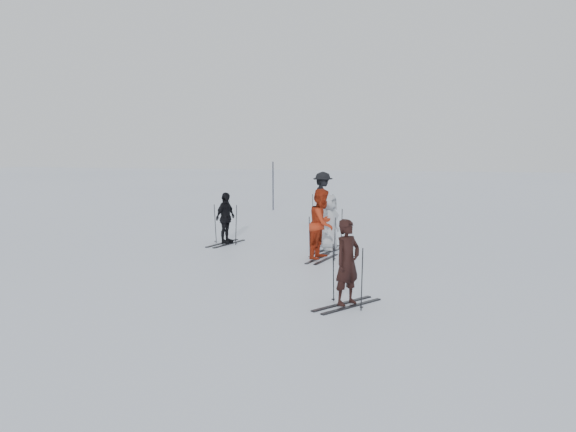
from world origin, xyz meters
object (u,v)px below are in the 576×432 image
(skier_uphill_left, at_px, (226,219))
(skier_uphill_far, at_px, (323,199))
(skier_red, at_px, (322,225))
(skier_near_dark, at_px, (347,264))
(piste_marker, at_px, (273,186))
(skier_grey, at_px, (329,223))

(skier_uphill_left, bearing_deg, skier_uphill_far, -10.39)
(skier_red, bearing_deg, skier_near_dark, -151.83)
(skier_near_dark, height_order, skier_uphill_left, skier_near_dark)
(skier_red, xyz_separation_m, piste_marker, (-4.63, 11.00, 0.23))
(piste_marker, bearing_deg, skier_grey, -64.83)
(skier_red, bearing_deg, skier_grey, 12.95)
(skier_grey, relative_size, skier_uphill_left, 1.02)
(skier_grey, bearing_deg, skier_uphill_left, 100.82)
(skier_near_dark, height_order, piste_marker, piste_marker)
(skier_grey, xyz_separation_m, skier_uphill_far, (-1.23, 5.01, 0.21))
(skier_near_dark, bearing_deg, skier_uphill_left, 72.65)
(skier_near_dark, relative_size, skier_grey, 1.00)
(skier_red, relative_size, piste_marker, 0.80)
(skier_uphill_left, distance_m, skier_uphill_far, 5.12)
(skier_near_dark, height_order, skier_uphill_far, skier_uphill_far)
(skier_near_dark, xyz_separation_m, piste_marker, (-5.95, 15.12, 0.35))
(skier_uphill_far, relative_size, piste_marker, 0.88)
(skier_grey, xyz_separation_m, piste_marker, (-4.57, 9.72, 0.35))
(skier_uphill_left, xyz_separation_m, piste_marker, (-1.34, 9.43, 0.37))
(skier_grey, bearing_deg, skier_near_dark, -149.59)
(skier_grey, relative_size, skier_uphill_far, 0.79)
(skier_near_dark, distance_m, skier_grey, 5.57)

